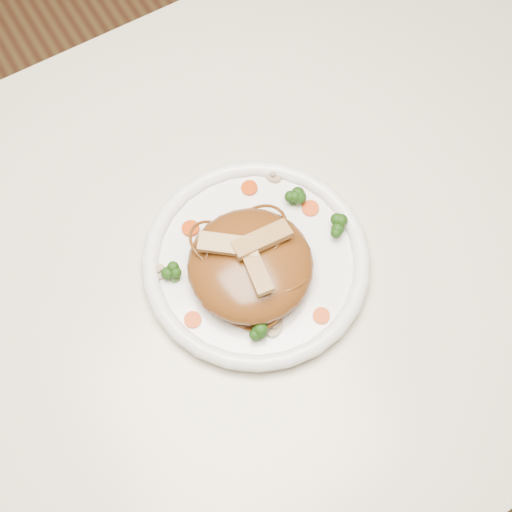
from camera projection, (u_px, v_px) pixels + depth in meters
ground at (237, 395)px, 1.50m from camera, size 4.00×4.00×0.00m
table at (225, 292)px, 0.90m from camera, size 1.20×0.80×0.75m
plate at (256, 263)px, 0.81m from camera, size 0.31×0.31×0.02m
noodle_mound at (250, 265)px, 0.77m from camera, size 0.19×0.19×0.05m
chicken_a at (262, 240)px, 0.74m from camera, size 0.07×0.03×0.01m
chicken_b at (228, 245)px, 0.74m from camera, size 0.07×0.06×0.01m
chicken_c at (257, 270)px, 0.73m from camera, size 0.03×0.06×0.01m
broccoli_0 at (294, 196)px, 0.82m from camera, size 0.03×0.03×0.03m
broccoli_1 at (173, 274)px, 0.78m from camera, size 0.03×0.03×0.03m
broccoli_2 at (256, 331)px, 0.75m from camera, size 0.03×0.03×0.03m
broccoli_3 at (337, 227)px, 0.80m from camera, size 0.02×0.02×0.03m
carrot_0 at (249, 188)px, 0.84m from camera, size 0.03×0.03×0.00m
carrot_1 at (193, 320)px, 0.77m from camera, size 0.02×0.02×0.00m
carrot_2 at (310, 208)px, 0.82m from camera, size 0.03×0.03×0.00m
carrot_3 at (191, 228)px, 0.81m from camera, size 0.03×0.03×0.00m
carrot_4 at (321, 316)px, 0.77m from camera, size 0.02×0.02×0.00m
mushroom_0 at (274, 327)px, 0.76m from camera, size 0.04×0.04×0.01m
mushroom_1 at (299, 196)px, 0.83m from camera, size 0.03×0.03×0.01m
mushroom_2 at (158, 271)px, 0.79m from camera, size 0.04×0.04×0.01m
mushroom_3 at (273, 176)px, 0.84m from camera, size 0.03×0.03×0.01m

